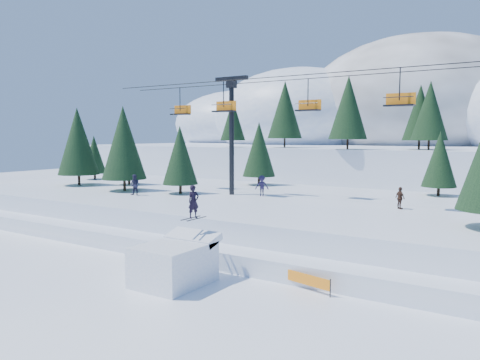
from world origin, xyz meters
The scene contains 10 objects.
ground centered at (0.00, 0.00, 0.00)m, with size 160.00×160.00×0.00m, color white.
mid_shelf centered at (0.00, 18.00, 1.25)m, with size 70.00×22.00×2.50m, color white.
berm centered at (0.00, 8.00, 0.55)m, with size 70.00×6.00×1.10m, color white.
mountain_ridge centered at (-5.08, 73.34, 9.64)m, with size 119.00×61.12×26.46m.
jump_kicker centered at (-2.01, 2.08, 1.17)m, with size 3.10×4.34×5.05m.
chairlift centered at (1.88, 18.05, 9.32)m, with size 46.00×3.21×10.28m.
conifer_stand centered at (5.03, 18.55, 6.84)m, with size 62.79×17.24×9.67m.
distant_skiers centered at (-4.28, 17.19, 3.36)m, with size 30.27×9.76×1.82m.
banner_near centered at (4.27, 4.74, 0.54)m, with size 2.79×0.70×0.90m.
banner_far centered at (8.80, 5.49, 0.54)m, with size 2.78×0.71×0.90m.
Camera 1 is at (13.65, -16.22, 7.73)m, focal length 35.00 mm.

